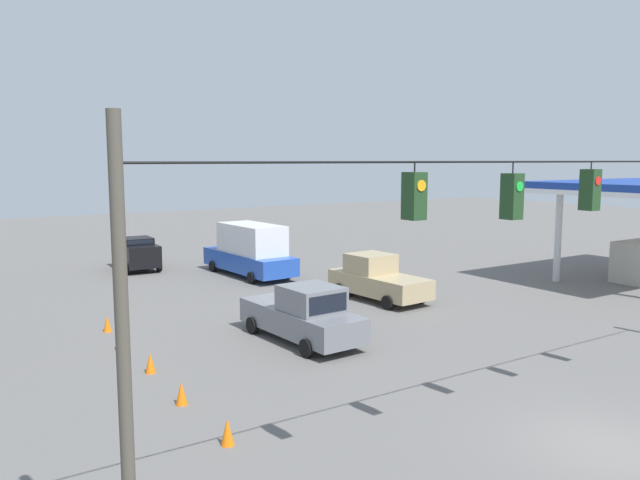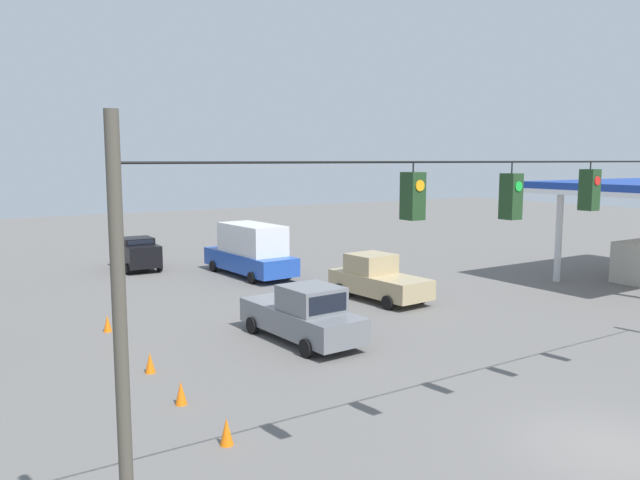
% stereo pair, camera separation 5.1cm
% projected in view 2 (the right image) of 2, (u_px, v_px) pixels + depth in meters
% --- Properties ---
extents(ground_plane, '(140.00, 140.00, 0.00)m').
position_uv_depth(ground_plane, '(610.00, 449.00, 14.25)').
color(ground_plane, '#605E5B').
extents(overhead_signal_span, '(21.55, 0.38, 7.24)m').
position_uv_depth(overhead_signal_span, '(587.00, 239.00, 14.39)').
color(overhead_signal_span, '#4C473D').
rests_on(overhead_signal_span, ground_plane).
extents(box_truck_blue_oncoming_deep, '(2.78, 7.12, 2.96)m').
position_uv_depth(box_truck_blue_oncoming_deep, '(251.00, 250.00, 35.40)').
color(box_truck_blue_oncoming_deep, '#234CB2').
rests_on(box_truck_blue_oncoming_deep, ground_plane).
extents(pickup_truck_tan_oncoming_far, '(2.58, 5.32, 2.12)m').
position_uv_depth(pickup_truck_tan_oncoming_far, '(377.00, 279.00, 29.41)').
color(pickup_truck_tan_oncoming_far, tan).
rests_on(pickup_truck_tan_oncoming_far, ground_plane).
extents(pickup_truck_grey_withflow_mid, '(2.43, 5.64, 2.12)m').
position_uv_depth(pickup_truck_grey_withflow_mid, '(303.00, 315.00, 22.61)').
color(pickup_truck_grey_withflow_mid, slate).
rests_on(pickup_truck_grey_withflow_mid, ground_plane).
extents(sedan_black_withflow_deep, '(2.23, 4.05, 1.95)m').
position_uv_depth(sedan_black_withflow_deep, '(137.00, 253.00, 37.39)').
color(sedan_black_withflow_deep, black).
rests_on(sedan_black_withflow_deep, ground_plane).
extents(traffic_cone_nearest, '(0.32, 0.32, 0.65)m').
position_uv_depth(traffic_cone_nearest, '(227.00, 431.00, 14.41)').
color(traffic_cone_nearest, orange).
rests_on(traffic_cone_nearest, ground_plane).
extents(traffic_cone_second, '(0.32, 0.32, 0.65)m').
position_uv_depth(traffic_cone_second, '(181.00, 393.00, 16.80)').
color(traffic_cone_second, orange).
rests_on(traffic_cone_second, ground_plane).
extents(traffic_cone_third, '(0.32, 0.32, 0.65)m').
position_uv_depth(traffic_cone_third, '(150.00, 363.00, 19.29)').
color(traffic_cone_third, orange).
rests_on(traffic_cone_third, ground_plane).
extents(traffic_cone_fourth, '(0.32, 0.32, 0.65)m').
position_uv_depth(traffic_cone_fourth, '(119.00, 341.00, 21.65)').
color(traffic_cone_fourth, orange).
rests_on(traffic_cone_fourth, ground_plane).
extents(traffic_cone_fifth, '(0.32, 0.32, 0.65)m').
position_uv_depth(traffic_cone_fifth, '(107.00, 323.00, 23.93)').
color(traffic_cone_fifth, orange).
rests_on(traffic_cone_fifth, ground_plane).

